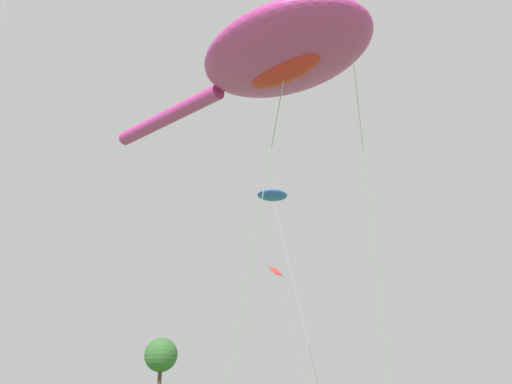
{
  "coord_description": "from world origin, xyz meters",
  "views": [
    {
      "loc": [
        -8.29,
        -3.18,
        1.94
      ],
      "look_at": [
        -1.89,
        5.72,
        5.9
      ],
      "focal_mm": 37.38,
      "sensor_mm": 36.0,
      "label": 1
    }
  ],
  "objects_px": {
    "big_show_kite": "(278,56)",
    "tree_oak_left": "(161,355)",
    "small_kite_diamond_red": "(277,278)",
    "small_kite_triangle_green": "(273,196)"
  },
  "relations": [
    {
      "from": "big_show_kite",
      "to": "tree_oak_left",
      "type": "bearing_deg",
      "value": 144.43
    },
    {
      "from": "big_show_kite",
      "to": "small_kite_diamond_red",
      "type": "relative_size",
      "value": 1.31
    },
    {
      "from": "tree_oak_left",
      "to": "small_kite_triangle_green",
      "type": "bearing_deg",
      "value": -111.73
    },
    {
      "from": "big_show_kite",
      "to": "tree_oak_left",
      "type": "relative_size",
      "value": 1.42
    },
    {
      "from": "small_kite_diamond_red",
      "to": "tree_oak_left",
      "type": "relative_size",
      "value": 1.08
    },
    {
      "from": "big_show_kite",
      "to": "small_kite_triangle_green",
      "type": "relative_size",
      "value": 1.17
    },
    {
      "from": "big_show_kite",
      "to": "small_kite_diamond_red",
      "type": "distance_m",
      "value": 19.62
    },
    {
      "from": "small_kite_triangle_green",
      "to": "big_show_kite",
      "type": "bearing_deg",
      "value": -102.73
    },
    {
      "from": "tree_oak_left",
      "to": "big_show_kite",
      "type": "bearing_deg",
      "value": -113.59
    },
    {
      "from": "big_show_kite",
      "to": "small_kite_diamond_red",
      "type": "bearing_deg",
      "value": 130.27
    }
  ]
}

